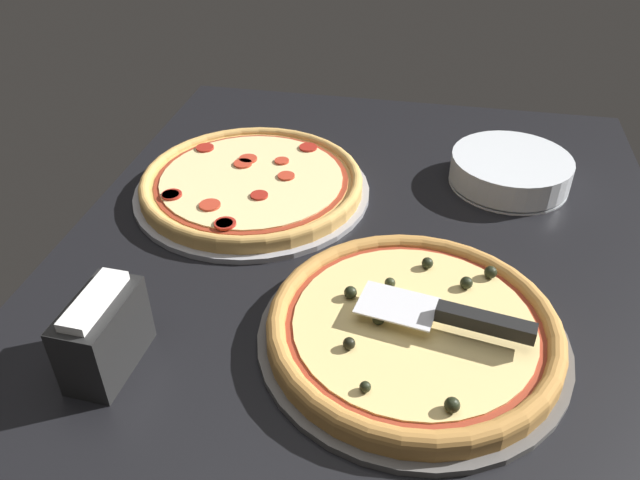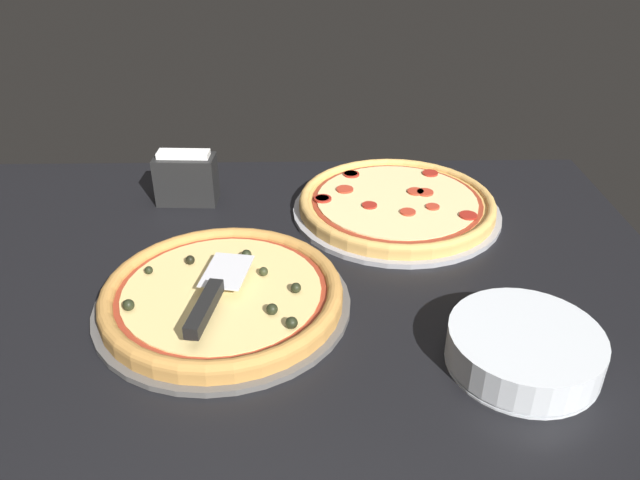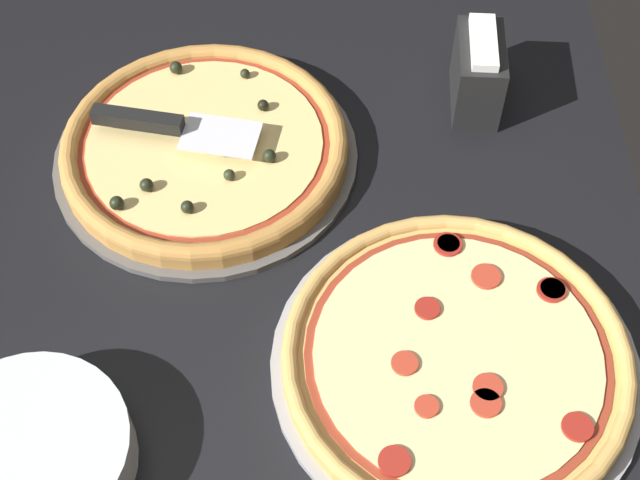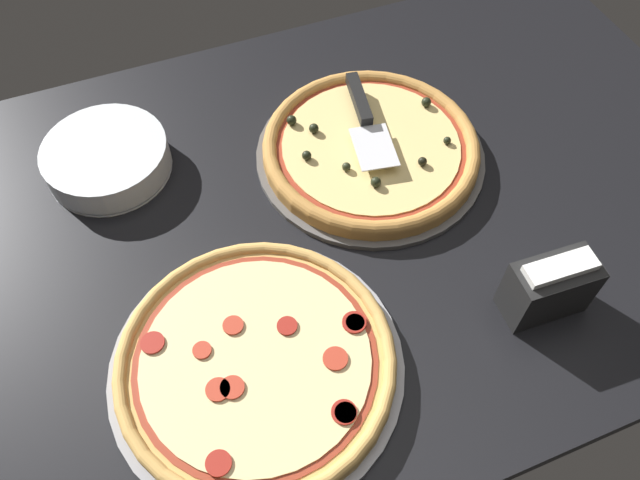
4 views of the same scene
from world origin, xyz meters
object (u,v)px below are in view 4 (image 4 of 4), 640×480
(pizza_front, at_px, (371,147))
(serving_spatula, at_px, (362,110))
(pizza_back, at_px, (256,361))
(plate_stack, at_px, (107,159))
(napkin_holder, at_px, (549,287))

(pizza_front, bearing_deg, serving_spatula, -98.03)
(pizza_front, distance_m, serving_spatula, 0.07)
(pizza_front, distance_m, pizza_back, 0.45)
(pizza_back, bearing_deg, pizza_front, -135.59)
(serving_spatula, bearing_deg, pizza_front, 81.97)
(pizza_front, xyz_separation_m, pizza_back, (0.32, 0.31, -0.00))
(plate_stack, relative_size, napkin_holder, 1.71)
(pizza_back, relative_size, napkin_holder, 3.13)
(serving_spatula, bearing_deg, napkin_holder, 103.88)
(pizza_back, distance_m, napkin_holder, 0.44)
(pizza_back, bearing_deg, serving_spatula, -131.26)
(pizza_back, height_order, plate_stack, plate_stack)
(pizza_front, xyz_separation_m, plate_stack, (0.44, -0.15, 0.00))
(serving_spatula, relative_size, napkin_holder, 1.79)
(pizza_front, relative_size, serving_spatula, 1.70)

